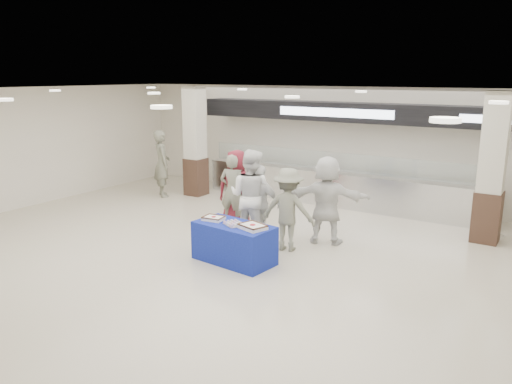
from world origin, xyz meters
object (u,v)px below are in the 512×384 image
Objects in this scene: civilian_white at (327,200)px; soldier_bg at (162,163)px; soldier_a at (233,191)px; sheet_cake_left at (214,218)px; sheet_cake_right at (253,226)px; chef_short at (260,204)px; civilian_maroon at (236,188)px; display_table at (234,243)px; chef_tall at (251,196)px; soldier_b at (288,210)px; cupcake_tray at (234,224)px.

soldier_bg is at bearing -27.34° from civilian_white.
sheet_cake_left is at bearing 104.31° from soldier_a.
sheet_cake_right is at bearing -4.29° from sheet_cake_left.
chef_short is at bearing 116.95° from sheet_cake_right.
civilian_maroon is at bearing 112.57° from sheet_cake_left.
chef_short is at bearing 106.13° from display_table.
sheet_cake_left is 0.25× the size of chef_short.
chef_short is (0.27, 1.28, 0.04)m from sheet_cake_left.
civilian_maroon is at bearing -46.57° from chef_tall.
chef_tall reaches higher than soldier_bg.
soldier_b is at bearing 167.55° from chef_short.
sheet_cake_left is at bearing 37.16° from civilian_white.
soldier_a is 1.05× the size of chef_short.
civilian_maroon reaches higher than soldier_b.
civilian_maroon is 1.05× the size of soldier_a.
soldier_b is at bearing 137.45° from civilian_maroon.
cupcake_tray is 0.25× the size of civilian_white.
soldier_bg reaches higher than soldier_b.
display_table is 0.77× the size of chef_tall.
cupcake_tray is at bearing 102.39° from chef_tall.
display_table is 0.63m from sheet_cake_right.
sheet_cake_right is 1.54m from chef_tall.
soldier_bg is at bearing 146.01° from cupcake_tray.
sheet_cake_right is (0.46, -0.05, 0.42)m from display_table.
chef_short is at bearing 100.83° from cupcake_tray.
sheet_cake_right is 2.67m from civilian_maroon.
soldier_bg reaches higher than sheet_cake_right.
sheet_cake_right reaches higher than sheet_cake_left.
soldier_b is at bearing 86.46° from sheet_cake_right.
display_table is 3.28× the size of cupcake_tray.
chef_short is at bearing 78.18° from sheet_cake_left.
sheet_cake_left is 5.42m from soldier_bg.
civilian_white is (1.24, 0.66, 0.11)m from chef_short.
civilian_white is (1.01, 1.96, 0.57)m from display_table.
cupcake_tray is 2.29m from soldier_a.
soldier_bg is at bearing -32.92° from soldier_b.
chef_tall is at bearing 85.56° from sheet_cake_left.
sheet_cake_left is 0.25× the size of soldier_b.
civilian_maroon reaches higher than cupcake_tray.
civilian_white is at bearing -132.17° from soldier_b.
soldier_a is at bearing 133.38° from sheet_cake_right.
soldier_b is at bearing 150.33° from soldier_a.
cupcake_tray is (0.53, -0.07, -0.01)m from sheet_cake_left.
soldier_bg is at bearing -31.27° from chef_tall.
chef_short is 0.98× the size of soldier_b.
sheet_cake_right is at bearing 0.01° from cupcake_tray.
display_table is at bearing 98.56° from chef_short.
civilian_maroon reaches higher than sheet_cake_left.
soldier_bg reaches higher than sheet_cake_left.
chef_tall is at bearing 109.07° from cupcake_tray.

